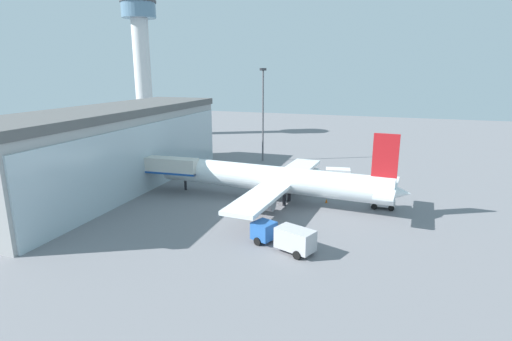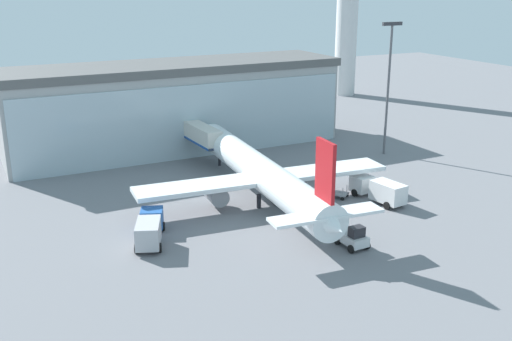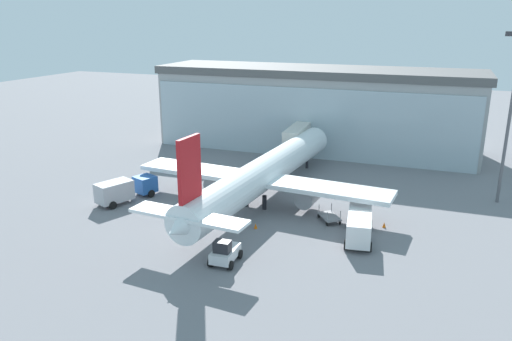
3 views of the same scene
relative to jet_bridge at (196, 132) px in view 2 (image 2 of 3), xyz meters
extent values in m
plane|color=slate|center=(-0.14, -26.80, -4.20)|extent=(240.00, 240.00, 0.00)
cube|color=#A0A0A0|center=(-0.14, 8.51, 1.67)|extent=(50.07, 13.84, 11.75)
cube|color=#ABBEC7|center=(-0.02, 1.92, 1.09)|extent=(48.84, 1.24, 10.57)
cube|color=#565656|center=(-0.14, 8.51, 8.15)|extent=(51.08, 14.12, 1.20)
cube|color=beige|center=(0.01, -0.10, 0.17)|extent=(2.87, 12.74, 2.40)
cube|color=#194799|center=(0.01, -0.10, -0.88)|extent=(2.91, 12.74, 0.30)
cylinder|color=#4C4C51|center=(-0.25, 4.64, -2.61)|extent=(0.70, 0.70, 3.17)
cylinder|color=silver|center=(48.35, 34.95, 12.13)|extent=(4.68, 4.68, 32.66)
cylinder|color=#59595E|center=(26.31, -8.51, 5.08)|extent=(0.36, 0.36, 18.56)
cube|color=#333338|center=(26.31, -8.51, 14.61)|extent=(3.20, 0.40, 0.50)
cylinder|color=white|center=(1.10, -17.70, -0.75)|extent=(5.98, 34.79, 3.70)
cone|color=white|center=(2.24, -0.43, -0.75)|extent=(3.89, 3.24, 3.70)
cone|color=white|center=(-0.04, -34.98, -0.75)|extent=(3.59, 4.21, 3.33)
cube|color=white|center=(0.99, -19.43, -1.12)|extent=(30.01, 6.16, 0.50)
cube|color=white|center=(0.03, -33.98, -0.19)|extent=(11.13, 3.12, 0.30)
cube|color=red|center=(0.06, -33.48, 3.91)|extent=(0.57, 3.22, 5.62)
cylinder|color=gray|center=(-4.63, -18.56, -2.47)|extent=(2.31, 3.33, 2.10)
cylinder|color=gray|center=(6.67, -19.31, -2.47)|extent=(2.31, 3.33, 2.10)
cylinder|color=black|center=(-0.19, -20.36, -3.40)|extent=(0.50, 0.50, 1.60)
cylinder|color=black|center=(2.03, -20.50, -3.40)|extent=(0.50, 0.50, 1.60)
cylinder|color=black|center=(2.05, -3.42, -3.40)|extent=(0.40, 0.40, 1.60)
cube|color=#2659A5|center=(-12.88, -21.43, -2.80)|extent=(2.84, 2.84, 1.90)
cube|color=#B2B2B7|center=(-14.38, -25.36, -2.65)|extent=(3.49, 4.52, 2.20)
cylinder|color=black|center=(-13.91, -21.04, -3.75)|extent=(0.60, 0.95, 0.90)
cylinder|color=black|center=(-11.85, -21.83, -3.75)|extent=(0.60, 0.95, 0.90)
cylinder|color=black|center=(-15.77, -25.90, -3.75)|extent=(0.60, 0.95, 0.90)
cylinder|color=black|center=(-13.71, -26.68, -3.75)|extent=(0.60, 0.95, 0.90)
cube|color=silver|center=(12.82, -21.81, -2.80)|extent=(2.51, 2.51, 1.90)
cube|color=white|center=(13.46, -25.96, -2.65)|extent=(2.79, 4.29, 2.20)
cylinder|color=black|center=(11.73, -21.98, -3.75)|extent=(0.43, 0.94, 0.90)
cylinder|color=black|center=(13.90, -21.64, -3.75)|extent=(0.43, 0.94, 0.90)
cylinder|color=black|center=(12.52, -27.11, -3.75)|extent=(0.43, 0.94, 0.90)
cylinder|color=black|center=(14.70, -26.78, -3.75)|extent=(0.43, 0.94, 0.90)
cube|color=gray|center=(9.56, -21.20, -3.68)|extent=(2.96, 3.20, 0.16)
cylinder|color=black|center=(8.31, -20.73, -3.98)|extent=(0.36, 0.42, 0.44)
cylinder|color=gray|center=(8.31, -20.73, -3.15)|extent=(0.08, 0.08, 0.90)
cylinder|color=black|center=(9.46, -19.87, -3.98)|extent=(0.36, 0.42, 0.44)
cylinder|color=gray|center=(9.46, -19.87, -3.15)|extent=(0.08, 0.08, 0.90)
cylinder|color=black|center=(9.65, -22.52, -3.98)|extent=(0.36, 0.42, 0.44)
cylinder|color=gray|center=(9.65, -22.52, -3.15)|extent=(0.08, 0.08, 0.90)
cylinder|color=black|center=(10.80, -21.66, -3.98)|extent=(0.36, 0.42, 0.44)
cylinder|color=gray|center=(10.80, -21.66, -3.15)|extent=(0.08, 0.08, 0.90)
cube|color=silver|center=(3.32, -33.58, -3.35)|extent=(1.96, 3.29, 0.90)
cube|color=#26262B|center=(3.36, -34.22, -2.40)|extent=(1.45, 1.07, 1.00)
cylinder|color=black|center=(2.37, -32.51, -3.80)|extent=(0.39, 0.82, 0.80)
cylinder|color=black|center=(4.17, -32.42, -3.80)|extent=(0.39, 0.82, 0.80)
cylinder|color=black|center=(2.48, -34.75, -3.80)|extent=(0.39, 0.82, 0.80)
cylinder|color=black|center=(4.28, -34.65, -3.80)|extent=(0.39, 0.82, 0.80)
cone|color=orange|center=(3.08, -25.82, -3.93)|extent=(0.36, 0.36, 0.55)
cone|color=orange|center=(15.15, -20.75, -3.93)|extent=(0.36, 0.36, 0.55)
camera|label=1|loc=(-52.20, -34.06, 14.47)|focal=28.00mm
camera|label=2|loc=(-28.06, -77.09, 20.29)|focal=42.00mm
camera|label=3|loc=(20.23, -69.10, 16.22)|focal=35.00mm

